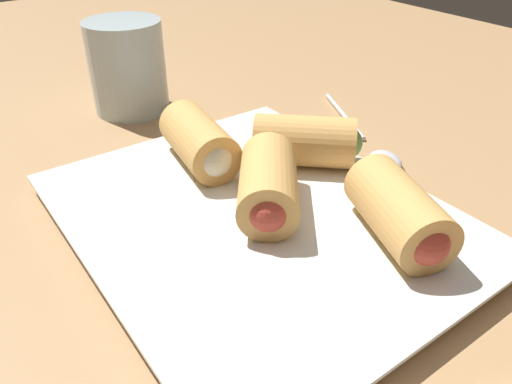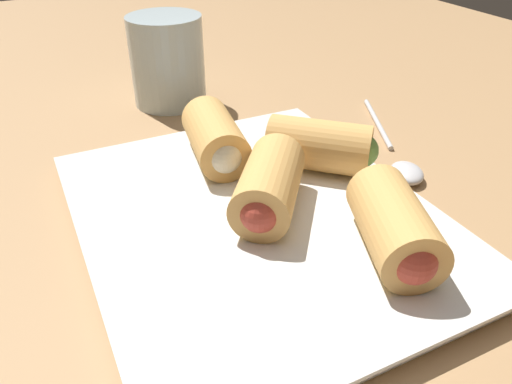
% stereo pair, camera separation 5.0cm
% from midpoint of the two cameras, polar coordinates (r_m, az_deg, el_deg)
% --- Properties ---
extents(table_surface, '(1.80, 1.40, 0.02)m').
position_cam_midpoint_polar(table_surface, '(0.37, -0.71, -5.72)').
color(table_surface, '#A87F54').
rests_on(table_surface, ground).
extents(serving_plate, '(0.30, 0.24, 0.01)m').
position_cam_midpoint_polar(serving_plate, '(0.36, 3.96, -3.38)').
color(serving_plate, silver).
rests_on(serving_plate, table_surface).
extents(roll_front_left, '(0.09, 0.08, 0.04)m').
position_cam_midpoint_polar(roll_front_left, '(0.35, 5.53, 0.26)').
color(roll_front_left, '#DBA356').
rests_on(roll_front_left, serving_plate).
extents(roll_front_right, '(0.09, 0.09, 0.04)m').
position_cam_midpoint_polar(roll_front_right, '(0.41, 11.34, 5.02)').
color(roll_front_right, '#DBA356').
rests_on(roll_front_right, serving_plate).
extents(roll_back_left, '(0.09, 0.07, 0.04)m').
position_cam_midpoint_polar(roll_back_left, '(0.33, 20.10, -4.24)').
color(roll_back_left, '#DBA356').
rests_on(roll_back_left, serving_plate).
extents(roll_back_right, '(0.09, 0.05, 0.04)m').
position_cam_midpoint_polar(roll_back_right, '(0.41, -1.11, 5.92)').
color(roll_back_right, '#DBA356').
rests_on(roll_back_right, serving_plate).
extents(spoon, '(0.17, 0.09, 0.01)m').
position_cam_midpoint_polar(spoon, '(0.46, 19.18, 3.16)').
color(spoon, silver).
rests_on(spoon, table_surface).
extents(drinking_glass, '(0.08, 0.08, 0.10)m').
position_cam_midpoint_polar(drinking_glass, '(0.56, -7.53, 14.58)').
color(drinking_glass, silver).
rests_on(drinking_glass, table_surface).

